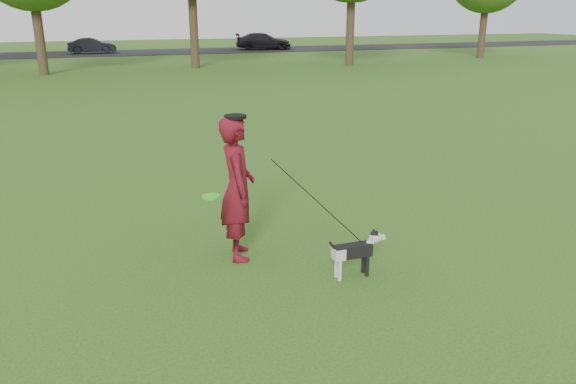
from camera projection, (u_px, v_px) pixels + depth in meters
name	position (u px, v px, depth m)	size (l,w,h in m)	color
ground	(272.00, 270.00, 7.19)	(120.00, 120.00, 0.00)	#285116
road	(111.00, 53.00, 43.03)	(120.00, 7.00, 0.02)	black
man	(237.00, 189.00, 7.31)	(0.70, 0.46, 1.92)	#5C0D1F
dog	(357.00, 249.00, 6.93)	(0.78, 0.16, 0.59)	black
car_mid	(92.00, 46.00, 42.43)	(1.22, 3.51, 1.16)	black
car_right	(263.00, 41.00, 46.72)	(1.88, 4.62, 1.34)	black
man_held_items	(317.00, 201.00, 7.12)	(1.83, 1.20, 1.53)	#2EE81D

